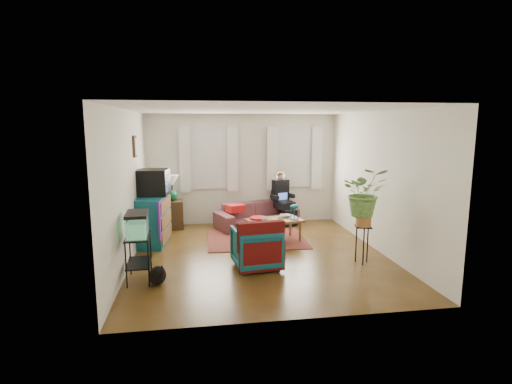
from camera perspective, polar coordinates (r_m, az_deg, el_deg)
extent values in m
cube|color=#4F2B14|center=(7.39, 0.48, -8.96)|extent=(4.50, 5.00, 0.01)
cube|color=white|center=(7.01, 0.51, 11.64)|extent=(4.50, 5.00, 0.01)
cube|color=silver|center=(9.54, -1.93, 3.25)|extent=(4.50, 0.01, 2.60)
cube|color=silver|center=(4.67, 5.44, -3.40)|extent=(4.50, 0.01, 2.60)
cube|color=silver|center=(7.08, -17.79, 0.61)|extent=(0.01, 5.00, 2.60)
cube|color=silver|center=(7.76, 17.12, 1.39)|extent=(0.01, 5.00, 2.60)
cube|color=white|center=(9.43, -6.77, 4.64)|extent=(1.08, 0.04, 1.38)
cube|color=white|center=(9.72, 5.44, 4.81)|extent=(1.08, 0.04, 1.38)
cube|color=white|center=(9.35, -6.75, 4.60)|extent=(1.36, 0.06, 1.50)
cube|color=white|center=(9.64, 5.56, 4.77)|extent=(1.36, 0.06, 1.50)
cube|color=#3D2616|center=(7.85, -16.82, 6.26)|extent=(0.04, 0.32, 0.40)
cube|color=brown|center=(8.34, 0.02, -6.73)|extent=(2.05, 1.66, 0.01)
imported|color=brown|center=(9.28, 0.13, -2.71)|extent=(2.06, 1.36, 0.75)
cube|color=#382315|center=(9.33, -11.78, -3.17)|extent=(0.48, 0.48, 0.65)
cube|color=#116666|center=(8.20, -14.60, -3.89)|extent=(0.66, 1.13, 0.97)
cube|color=black|center=(8.16, -14.51, 1.35)|extent=(0.65, 0.60, 0.52)
cube|color=black|center=(6.38, -16.38, -9.07)|extent=(0.38, 0.64, 0.70)
cube|color=#7FD899|center=(6.23, -16.61, -4.39)|extent=(0.34, 0.59, 0.37)
ellipsoid|color=black|center=(6.22, -13.90, -11.23)|extent=(0.36, 0.45, 0.33)
imported|color=#115E68|center=(6.66, 0.04, -7.65)|extent=(0.81, 0.77, 0.75)
cube|color=#9E0A0A|center=(6.35, 0.76, -7.04)|extent=(0.77, 0.27, 0.62)
cube|color=brown|center=(8.20, 2.62, -5.45)|extent=(1.19, 0.81, 0.45)
imported|color=white|center=(7.95, 1.29, -3.89)|extent=(0.15, 0.15, 0.10)
imported|color=beige|center=(7.99, 3.48, -3.84)|extent=(0.12, 0.12, 0.09)
imported|color=white|center=(8.34, 4.23, -3.42)|extent=(0.25, 0.25, 0.05)
cylinder|color=#B21414|center=(8.16, 0.31, -3.74)|extent=(0.40, 0.40, 0.04)
cube|color=black|center=(7.10, 14.95, -7.28)|extent=(0.34, 0.34, 0.66)
imported|color=#599947|center=(6.92, 15.23, -1.07)|extent=(0.88, 0.81, 0.83)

